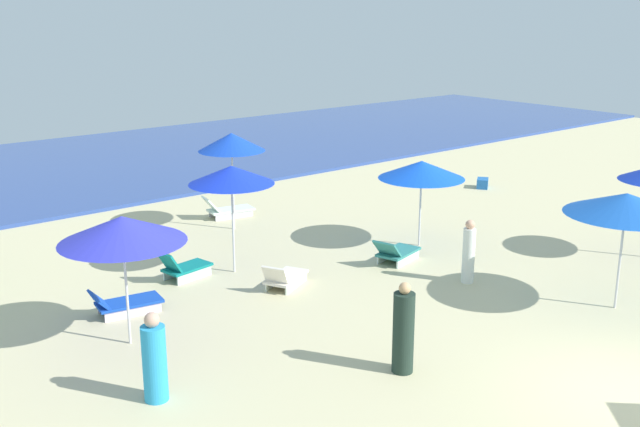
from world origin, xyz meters
name	(u,v)px	position (x,y,z in m)	size (l,w,h in m)	color
ocean	(77,167)	(0.00, 23.29, 0.06)	(60.00, 13.41, 0.12)	#2C4790
umbrella_1	(231,175)	(-1.76, 9.43, 2.38)	(2.01, 2.01, 2.60)	silver
lounge_chair_1_0	(183,268)	(-2.94, 9.78, 0.28)	(1.32, 0.77, 0.77)	silver
lounge_chair_1_1	(284,278)	(-1.45, 7.84, 0.23)	(1.40, 1.09, 0.66)	silver
umbrella_3	(422,170)	(3.18, 8.04, 2.06)	(2.26, 2.26, 2.30)	silver
lounge_chair_3_0	(396,252)	(1.74, 7.46, 0.26)	(1.49, 0.96, 0.69)	silver
umbrella_4	(232,142)	(0.22, 12.47, 2.52)	(1.87, 1.87, 2.77)	silver
lounge_chair_4_0	(227,209)	(0.74, 13.64, 0.24)	(1.59, 0.88, 0.69)	silver
umbrella_5	(626,204)	(3.24, 2.42, 2.28)	(2.48, 2.48, 2.50)	silver
umbrella_6	(122,229)	(-5.47, 7.35, 2.26)	(2.34, 2.34, 2.51)	silver
lounge_chair_6_0	(125,303)	(-4.91, 8.74, 0.23)	(1.52, 0.84, 0.57)	silver
beachgoer_0	(469,253)	(2.02, 5.41, 0.71)	(0.35, 0.35, 1.50)	silver
beachgoer_1	(154,360)	(-6.09, 5.11, 0.70)	(0.53, 0.53, 1.53)	#2999D3
beachgoer_2	(403,331)	(-2.30, 3.27, 0.76)	(0.46, 0.46, 1.66)	#1F3129
cooler_box_0	(483,183)	(9.70, 11.15, 0.17)	(0.57, 0.37, 0.33)	#2061B2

